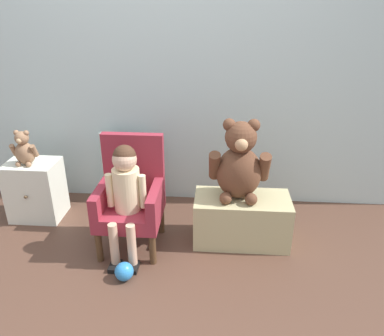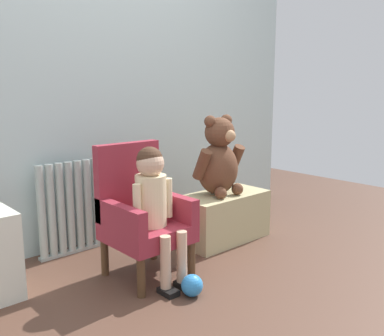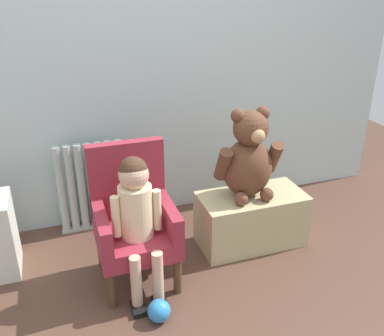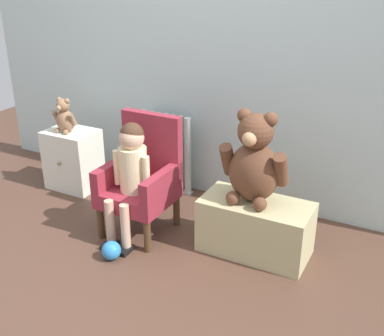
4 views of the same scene
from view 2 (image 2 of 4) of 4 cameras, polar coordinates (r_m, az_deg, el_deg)
name	(u,v)px [view 2 (image 2 of 4)]	position (r m, az deg, el deg)	size (l,w,h in m)	color
ground_plane	(228,300)	(2.26, 4.85, -17.17)	(6.00, 6.00, 0.00)	brown
back_wall	(95,64)	(2.97, -12.87, 13.32)	(3.80, 0.05, 2.40)	silver
radiator	(70,208)	(2.83, -15.94, -5.21)	(0.43, 0.05, 0.60)	#A9B8B3
child_armchair	(141,214)	(2.43, -6.76, -6.06)	(0.41, 0.42, 0.74)	maroon
child_figure	(154,195)	(2.30, -5.14, -3.56)	(0.25, 0.35, 0.74)	beige
low_bench	(223,217)	(3.00, 4.17, -6.50)	(0.64, 0.32, 0.33)	tan
large_teddy_bear	(219,160)	(2.89, 3.58, 1.08)	(0.39, 0.28, 0.54)	brown
toy_ball	(192,285)	(2.27, 0.01, -15.38)	(0.11, 0.11, 0.11)	#2E85D1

